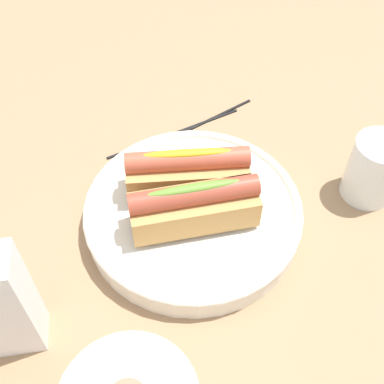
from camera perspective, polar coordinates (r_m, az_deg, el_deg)
The scene contains 7 objects.
ground_plane at distance 0.64m, azimuth 0.12°, elevation -3.52°, with size 2.40×2.40×0.00m, color #9E7A56.
serving_bowl at distance 0.62m, azimuth 0.00°, elevation -2.21°, with size 0.27×0.27×0.04m.
hotdog_front at distance 0.60m, azimuth -0.51°, elevation 2.44°, with size 0.15×0.06×0.06m.
hotdog_back at distance 0.57m, azimuth 0.54°, elevation -1.58°, with size 0.16×0.07×0.06m.
water_glass at distance 0.68m, azimuth 20.30°, elevation 2.21°, with size 0.07×0.07×0.09m.
chopstick_near at distance 0.74m, azimuth -2.05°, elevation 6.95°, with size 0.01×0.01×0.22m, color black.
chopstick_far at distance 0.75m, azimuth 0.24°, elevation 7.64°, with size 0.01×0.01×0.22m, color black.
Camera 1 is at (0.02, 0.38, 0.51)m, focal length 45.78 mm.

